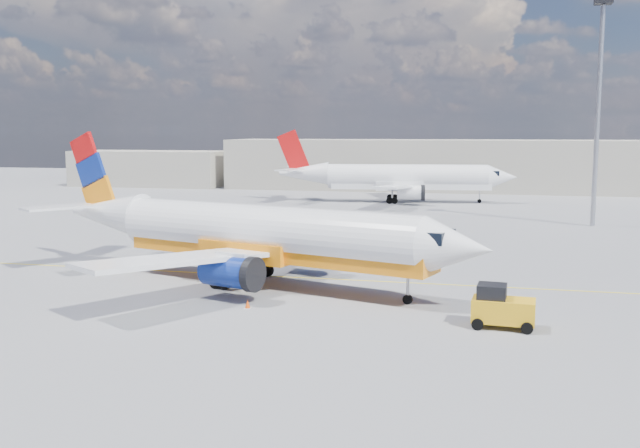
% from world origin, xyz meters
% --- Properties ---
extents(ground, '(240.00, 240.00, 0.00)m').
position_xyz_m(ground, '(0.00, 0.00, 0.00)').
color(ground, slate).
rests_on(ground, ground).
extents(taxi_line, '(70.00, 0.15, 0.01)m').
position_xyz_m(taxi_line, '(0.00, 3.00, 0.01)').
color(taxi_line, yellow).
rests_on(taxi_line, ground).
extents(terminal_main, '(70.00, 14.00, 8.00)m').
position_xyz_m(terminal_main, '(5.00, 75.00, 4.00)').
color(terminal_main, '#B4AB9B').
rests_on(terminal_main, ground).
extents(terminal_annex, '(26.00, 10.00, 6.00)m').
position_xyz_m(terminal_annex, '(-45.00, 72.00, 3.00)').
color(terminal_annex, '#B4AB9B').
rests_on(terminal_annex, ground).
extents(main_jet, '(31.31, 23.83, 9.49)m').
position_xyz_m(main_jet, '(-2.47, 0.51, 3.16)').
color(main_jet, white).
rests_on(main_jet, ground).
extents(second_jet, '(31.81, 24.98, 9.64)m').
position_xyz_m(second_jet, '(0.23, 53.51, 3.21)').
color(second_jet, white).
rests_on(second_jet, ground).
extents(gse_tug, '(3.08, 2.03, 2.11)m').
position_xyz_m(gse_tug, '(12.34, -6.23, 1.00)').
color(gse_tug, black).
rests_on(gse_tug, ground).
extents(traffic_cone, '(0.34, 0.34, 0.48)m').
position_xyz_m(traffic_cone, '(-0.84, -5.49, 0.23)').
color(traffic_cone, white).
rests_on(traffic_cone, ground).
extents(floodlight_mast, '(1.61, 1.61, 22.08)m').
position_xyz_m(floodlight_mast, '(21.94, 33.97, 13.23)').
color(floodlight_mast, '#9B9BA3').
rests_on(floodlight_mast, ground).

